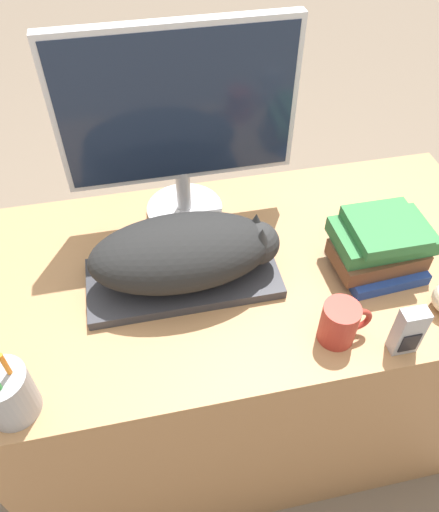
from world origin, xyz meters
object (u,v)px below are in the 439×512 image
Objects in this scene: cat at (188,251)px; coffee_mug at (340,323)px; pen_cup at (7,393)px; phone at (408,331)px; keyboard at (183,278)px; monitor at (179,117)px; book_stack at (380,246)px.

coffee_mug is (0.27, -0.21, -0.05)m from cat.
pen_cup reaches higher than phone.
keyboard is 2.05× the size of pen_cup.
cat is 0.35m from coffee_mug.
coffee_mug reaches higher than keyboard.
keyboard is at bearing 146.75° from phone.
cat is at bearing -96.67° from monitor.
book_stack is (0.40, -0.28, -0.21)m from monitor.
cat reaches higher than keyboard.
cat is 0.43m from book_stack.
cat is at bearing 145.86° from phone.
keyboard is 0.09m from cat.
coffee_mug is (0.24, -0.44, -0.23)m from monitor.
pen_cup reaches higher than cat.
monitor is at bearing 126.03° from phone.
cat is at bearing 0.00° from keyboard.
coffee_mug is 0.23m from book_stack.
cat is 3.83× the size of coffee_mug.
monitor is 0.53m from book_stack.
pen_cup is at bearing -145.65° from keyboard.
monitor is at bearing 83.33° from cat.
book_stack is (0.79, 0.20, 0.01)m from pen_cup.
keyboard is 0.43m from pen_cup.
phone is (0.75, -0.02, 0.00)m from pen_cup.
book_stack is at bearing -5.36° from keyboard.
pen_cup is at bearing 178.15° from phone.
keyboard is 3.96× the size of coffee_mug.
cat is 0.78× the size of monitor.
phone is at bearing -53.97° from monitor.
pen_cup reaches higher than keyboard.
cat is 0.44m from pen_cup.
keyboard is 1.92× the size of book_stack.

